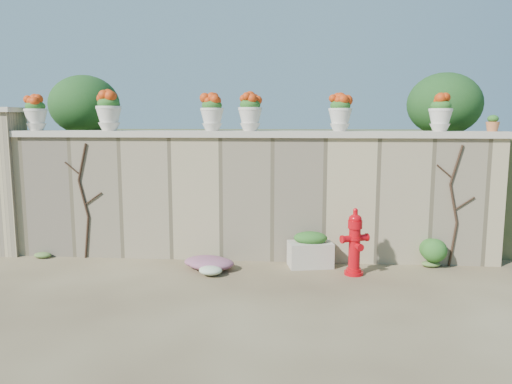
# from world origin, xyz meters

# --- Properties ---
(ground) EXTENTS (80.00, 80.00, 0.00)m
(ground) POSITION_xyz_m (0.00, 0.00, 0.00)
(ground) COLOR #4C3A26
(ground) RESTS_ON ground
(stone_wall) EXTENTS (8.00, 0.40, 2.00)m
(stone_wall) POSITION_xyz_m (0.00, 1.80, 1.00)
(stone_wall) COLOR #9C8C68
(stone_wall) RESTS_ON ground
(wall_cap) EXTENTS (8.10, 0.52, 0.10)m
(wall_cap) POSITION_xyz_m (0.00, 1.80, 2.05)
(wall_cap) COLOR #BAB19D
(wall_cap) RESTS_ON stone_wall
(gate_pillar) EXTENTS (0.72, 0.72, 2.48)m
(gate_pillar) POSITION_xyz_m (-4.15, 1.80, 1.26)
(gate_pillar) COLOR #9C8C68
(gate_pillar) RESTS_ON ground
(raised_fill) EXTENTS (9.00, 6.00, 2.00)m
(raised_fill) POSITION_xyz_m (0.00, 5.00, 1.00)
(raised_fill) COLOR #384C23
(raised_fill) RESTS_ON ground
(back_shrub_left) EXTENTS (1.30, 1.30, 1.10)m
(back_shrub_left) POSITION_xyz_m (-3.20, 3.00, 2.55)
(back_shrub_left) COLOR #143814
(back_shrub_left) RESTS_ON raised_fill
(back_shrub_right) EXTENTS (1.30, 1.30, 1.10)m
(back_shrub_right) POSITION_xyz_m (3.40, 3.00, 2.55)
(back_shrub_right) COLOR #143814
(back_shrub_right) RESTS_ON raised_fill
(vine_left) EXTENTS (0.60, 0.04, 1.91)m
(vine_left) POSITION_xyz_m (-2.67, 1.58, 0.99)
(vine_left) COLOR black
(vine_left) RESTS_ON ground
(vine_right) EXTENTS (0.60, 0.04, 1.91)m
(vine_right) POSITION_xyz_m (3.23, 1.58, 0.99)
(vine_right) COLOR black
(vine_right) RESTS_ON ground
(fire_hydrant) EXTENTS (0.43, 0.31, 0.99)m
(fire_hydrant) POSITION_xyz_m (1.66, 1.02, 0.50)
(fire_hydrant) COLOR #B5060E
(fire_hydrant) RESTS_ON ground
(planter_box) EXTENTS (0.74, 0.52, 0.56)m
(planter_box) POSITION_xyz_m (1.02, 1.38, 0.26)
(planter_box) COLOR #BAB19D
(planter_box) RESTS_ON ground
(green_shrub) EXTENTS (0.65, 0.59, 0.62)m
(green_shrub) POSITION_xyz_m (2.91, 1.52, 0.31)
(green_shrub) COLOR #1E5119
(green_shrub) RESTS_ON ground
(magenta_clump) EXTENTS (0.89, 0.59, 0.24)m
(magenta_clump) POSITION_xyz_m (-0.52, 1.11, 0.12)
(magenta_clump) COLOR #B5248E
(magenta_clump) RESTS_ON ground
(white_flowers) EXTENTS (0.53, 0.43, 0.19)m
(white_flowers) POSITION_xyz_m (-0.42, 0.80, 0.10)
(white_flowers) COLOR white
(white_flowers) RESTS_ON ground
(urn_pot_0) EXTENTS (0.37, 0.37, 0.58)m
(urn_pot_0) POSITION_xyz_m (-3.52, 1.80, 2.38)
(urn_pot_0) COLOR beige
(urn_pot_0) RESTS_ON wall_cap
(urn_pot_1) EXTENTS (0.41, 0.41, 0.64)m
(urn_pot_1) POSITION_xyz_m (-2.28, 1.80, 2.42)
(urn_pot_1) COLOR beige
(urn_pot_1) RESTS_ON wall_cap
(urn_pot_2) EXTENTS (0.38, 0.38, 0.59)m
(urn_pot_2) POSITION_xyz_m (-0.57, 1.80, 2.39)
(urn_pot_2) COLOR beige
(urn_pot_2) RESTS_ON wall_cap
(urn_pot_3) EXTENTS (0.38, 0.38, 0.60)m
(urn_pot_3) POSITION_xyz_m (0.04, 1.80, 2.40)
(urn_pot_3) COLOR beige
(urn_pot_3) RESTS_ON wall_cap
(urn_pot_4) EXTENTS (0.37, 0.37, 0.58)m
(urn_pot_4) POSITION_xyz_m (1.47, 1.80, 2.39)
(urn_pot_4) COLOR beige
(urn_pot_4) RESTS_ON wall_cap
(urn_pot_5) EXTENTS (0.36, 0.36, 0.57)m
(urn_pot_5) POSITION_xyz_m (3.01, 1.80, 2.38)
(urn_pot_5) COLOR beige
(urn_pot_5) RESTS_ON wall_cap
(terracotta_pot) EXTENTS (0.20, 0.20, 0.24)m
(terracotta_pot) POSITION_xyz_m (3.80, 1.80, 2.21)
(terracotta_pot) COLOR #B86538
(terracotta_pot) RESTS_ON wall_cap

